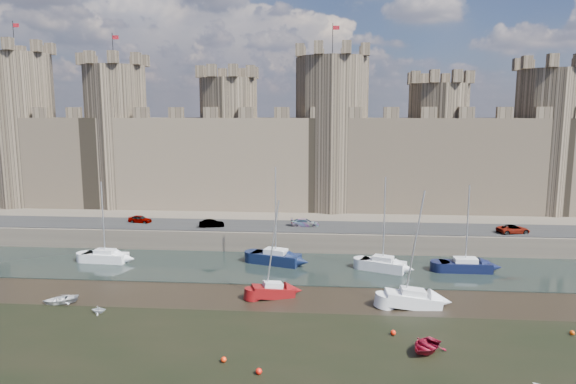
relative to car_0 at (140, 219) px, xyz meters
name	(u,v)px	position (x,y,z in m)	size (l,w,h in m)	color
ground	(299,378)	(23.71, -34.59, -3.03)	(160.00, 160.00, 0.00)	black
water_channel	(312,268)	(23.71, -10.59, -2.99)	(160.00, 12.00, 0.08)	black
quay	(319,202)	(23.71, 25.41, -1.78)	(160.00, 60.00, 2.50)	#4C443A
road	(315,227)	(23.71, -0.59, -0.48)	(160.00, 7.00, 0.10)	black
castle	(314,149)	(23.07, 13.41, 8.64)	(108.50, 11.00, 29.00)	#42382B
car_0	(140,219)	(0.00, 0.00, 0.00)	(1.26, 3.14, 1.07)	gray
car_1	(212,224)	(10.32, -1.97, 0.00)	(1.12, 3.22, 1.06)	gray
car_2	(305,223)	(22.34, -0.42, 0.00)	(1.49, 3.66, 1.06)	gray
car_3	(513,229)	(48.24, -2.22, 0.02)	(1.83, 3.97, 1.10)	gray
sailboat_0	(105,256)	(-0.42, -10.22, -2.28)	(5.18, 2.34, 9.43)	white
sailboat_1	(276,257)	(19.48, -9.40, -2.17)	(6.00, 3.77, 11.22)	black
sailboat_2	(383,264)	(31.50, -10.95, -2.21)	(5.17, 3.55, 10.41)	silver
sailboat_3	(465,265)	(40.48, -10.41, -2.28)	(5.45, 2.13, 9.55)	black
sailboat_4	(273,290)	(20.34, -19.94, -2.33)	(4.30, 2.85, 9.36)	maroon
sailboat_5	(413,299)	(33.13, -21.32, -2.27)	(5.05, 2.24, 10.65)	white
dinghy_3	(99,310)	(5.68, -25.19, -2.69)	(1.11, 0.68, 1.29)	white
dinghy_4	(426,348)	(32.71, -30.21, -2.69)	(2.39, 0.69, 3.35)	maroon
dinghy_6	(60,300)	(1.10, -23.14, -2.71)	(2.24, 0.65, 3.13)	silver
buoy_0	(224,360)	(18.32, -32.93, -2.83)	(0.40, 0.40, 0.40)	#FF300B
buoy_1	(393,333)	(30.68, -27.47, -2.82)	(0.43, 0.43, 0.43)	#FF230B
buoy_3	(572,333)	(44.71, -26.30, -2.84)	(0.38, 0.38, 0.38)	#DB4609
buoy_4	(259,371)	(21.00, -34.40, -2.81)	(0.44, 0.44, 0.44)	red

